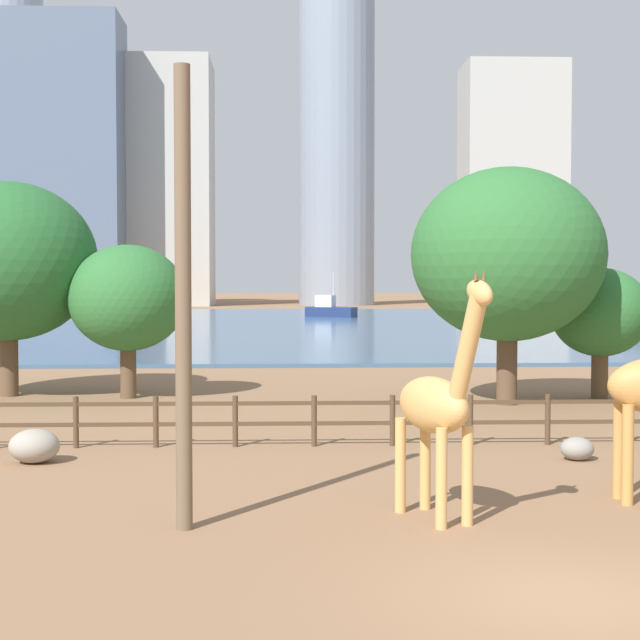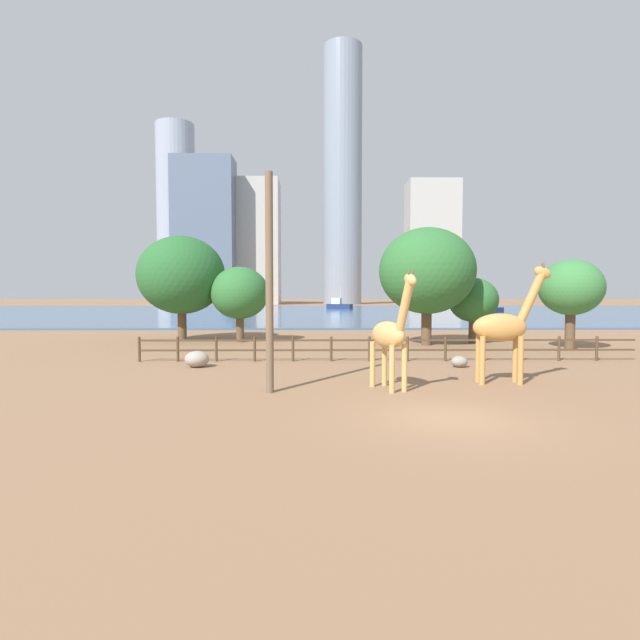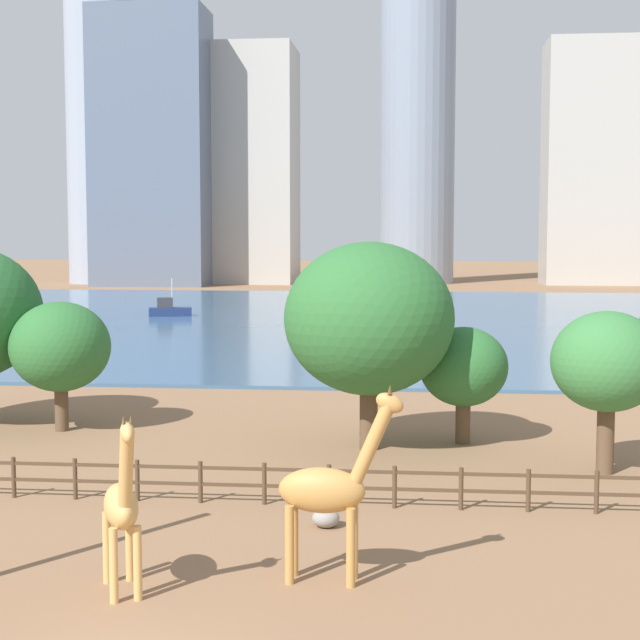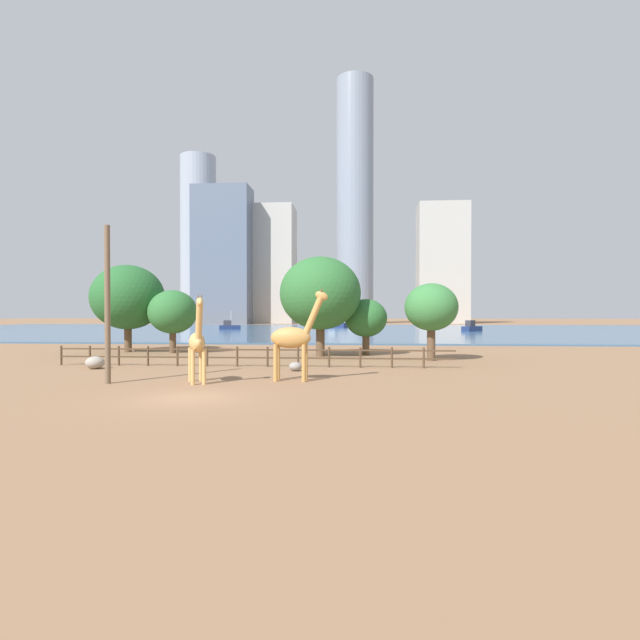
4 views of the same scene
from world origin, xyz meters
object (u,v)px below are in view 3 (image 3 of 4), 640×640
tree_right_small (464,367)px  boat_sailboat (379,299)px  giraffe_tall (329,490)px  tree_center_broad (60,347)px  boulder_by_pole (326,518)px  tree_left_small (607,363)px  boat_tug (169,310)px  giraffe_companion (122,507)px  tree_left_large (369,319)px

tree_right_small → boat_sailboat: (-6.07, 70.14, -2.05)m
giraffe_tall → tree_right_small: giraffe_tall is taller
giraffe_tall → tree_center_broad: (-12.88, 16.83, 1.32)m
tree_center_broad → giraffe_tall: bearing=-52.6°
boulder_by_pole → tree_left_small: (9.09, 7.23, 3.62)m
giraffe_tall → tree_right_small: size_ratio=1.03×
giraffe_tall → boat_tug: (-22.30, 71.46, -1.41)m
giraffe_companion → boat_tug: giraffe_companion is taller
giraffe_tall → giraffe_companion: giraffe_tall is taller
tree_center_broad → tree_right_small: bearing=-2.8°
boat_sailboat → giraffe_companion: bearing=-65.8°
giraffe_tall → tree_left_large: 14.79m
tree_center_broad → tree_left_small: 22.13m
tree_right_small → tree_center_broad: bearing=177.2°
giraffe_companion → tree_left_large: size_ratio=0.55×
giraffe_companion → boat_sailboat: (2.52, 87.40, -1.05)m
tree_left_small → tree_right_small: bearing=136.6°
tree_left_large → tree_center_broad: 13.40m
boulder_by_pole → tree_right_small: bearing=69.4°
tree_left_small → tree_left_large: bearing=160.5°
giraffe_companion → tree_left_small: bearing=109.6°
tree_left_large → boat_tug: tree_left_large is taller
giraffe_companion → tree_left_small: tree_left_small is taller
tree_left_large → tree_right_small: tree_left_large is taller
boulder_by_pole → boat_tug: (-21.82, 67.15, 0.56)m
boat_sailboat → tree_left_small: bearing=-55.9°
tree_right_small → boat_tug: size_ratio=1.06×
tree_left_large → tree_center_broad: bearing=170.0°
tree_left_large → tree_right_small: size_ratio=1.72×
boulder_by_pole → boat_sailboat: boat_sailboat is taller
giraffe_tall → giraffe_companion: size_ratio=1.09×
tree_left_small → boat_sailboat: (-10.77, 74.59, -2.89)m
boulder_by_pole → tree_left_small: tree_left_small is taller
tree_left_small → boat_tug: tree_left_small is taller
boulder_by_pole → giraffe_companion: bearing=-127.0°
boulder_by_pole → giraffe_tall: bearing=-83.7°
giraffe_companion → tree_left_large: bearing=138.4°
tree_right_small → boat_sailboat: 70.43m
boat_tug → tree_left_large: bearing=-82.3°
boulder_by_pole → boat_tug: size_ratio=0.18×
boulder_by_pole → tree_right_small: tree_right_small is taller
giraffe_companion → boulder_by_pole: giraffe_companion is taller
giraffe_tall → tree_right_small: 16.49m
boat_sailboat → boat_tug: size_ratio=1.28×
tree_center_broad → giraffe_companion: bearing=-65.6°
boulder_by_pole → tree_left_small: bearing=38.5°
giraffe_companion → tree_center_broad: tree_center_broad is taller
giraffe_tall → boulder_by_pole: (-0.48, 4.31, -1.97)m
tree_left_small → boat_tug: size_ratio=1.29×
boulder_by_pole → tree_left_large: bearing=86.1°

